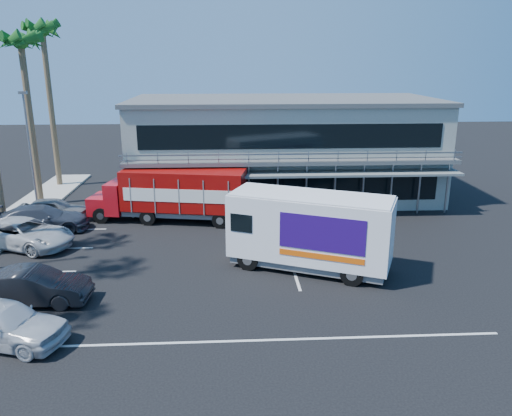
{
  "coord_description": "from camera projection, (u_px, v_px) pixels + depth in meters",
  "views": [
    {
      "loc": [
        -1.13,
        -22.32,
        10.03
      ],
      "look_at": [
        0.3,
        3.53,
        2.3
      ],
      "focal_mm": 35.0,
      "sensor_mm": 36.0,
      "label": 1
    }
  ],
  "objects": [
    {
      "name": "parked_car_a",
      "position": [
        2.0,
        323.0,
        18.16
      ],
      "size": [
        5.22,
        3.26,
        1.66
      ],
      "primitive_type": "imported",
      "rotation": [
        0.0,
        0.0,
        1.28
      ],
      "color": "silver",
      "rests_on": "ground"
    },
    {
      "name": "parked_car_b",
      "position": [
        34.0,
        287.0,
        21.17
      ],
      "size": [
        4.74,
        1.81,
        1.54
      ],
      "primitive_type": "imported",
      "rotation": [
        0.0,
        0.0,
        1.53
      ],
      "color": "black",
      "rests_on": "ground"
    },
    {
      "name": "white_van",
      "position": [
        310.0,
        230.0,
        24.33
      ],
      "size": [
        8.23,
        5.58,
        3.82
      ],
      "rotation": [
        0.0,
        0.0,
        -0.41
      ],
      "color": "white",
      "rests_on": "ground"
    },
    {
      "name": "light_pole_far",
      "position": [
        30.0,
        147.0,
        32.77
      ],
      "size": [
        0.5,
        0.25,
        8.09
      ],
      "color": "gray",
      "rests_on": "ground"
    },
    {
      "name": "palm_f",
      "position": [
        43.0,
        40.0,
        37.91
      ],
      "size": [
        2.8,
        2.8,
        13.25
      ],
      "color": "brown",
      "rests_on": "ground"
    },
    {
      "name": "ground",
      "position": [
        254.0,
        274.0,
        24.29
      ],
      "size": [
        120.0,
        120.0,
        0.0
      ],
      "primitive_type": "plane",
      "color": "black",
      "rests_on": "ground"
    },
    {
      "name": "building",
      "position": [
        283.0,
        147.0,
        37.69
      ],
      "size": [
        22.4,
        12.0,
        7.3
      ],
      "color": "gray",
      "rests_on": "ground"
    },
    {
      "name": "parked_car_c",
      "position": [
        25.0,
        233.0,
        27.61
      ],
      "size": [
        6.21,
        4.66,
        1.57
      ],
      "primitive_type": "imported",
      "rotation": [
        0.0,
        0.0,
        1.15
      ],
      "color": "silver",
      "rests_on": "ground"
    },
    {
      "name": "palm_e",
      "position": [
        22.0,
        51.0,
        32.92
      ],
      "size": [
        2.8,
        2.8,
        12.25
      ],
      "color": "brown",
      "rests_on": "ground"
    },
    {
      "name": "red_truck",
      "position": [
        174.0,
        193.0,
        31.76
      ],
      "size": [
        10.27,
        4.09,
        3.37
      ],
      "rotation": [
        0.0,
        0.0,
        -0.18
      ],
      "color": "#B30E16",
      "rests_on": "ground"
    },
    {
      "name": "parked_car_e",
      "position": [
        54.0,
        209.0,
        32.21
      ],
      "size": [
        4.38,
        1.81,
        1.49
      ],
      "primitive_type": "imported",
      "rotation": [
        0.0,
        0.0,
        1.56
      ],
      "color": "slate",
      "rests_on": "ground"
    },
    {
      "name": "parked_car_d",
      "position": [
        42.0,
        219.0,
        30.12
      ],
      "size": [
        5.69,
        2.84,
        1.59
      ],
      "primitive_type": "imported",
      "rotation": [
        0.0,
        0.0,
        1.69
      ],
      "color": "#333844",
      "rests_on": "ground"
    }
  ]
}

